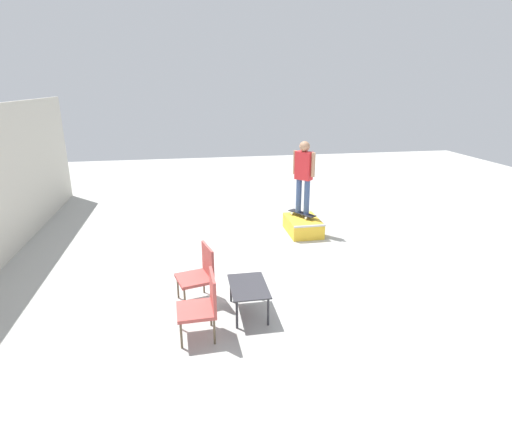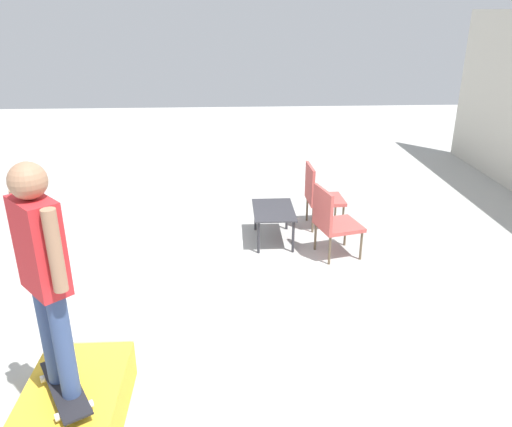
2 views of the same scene
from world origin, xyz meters
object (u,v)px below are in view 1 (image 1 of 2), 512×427
(skateboard_on_ramp, at_px, (302,213))
(coffee_table, at_px, (248,289))
(patio_chair_right, at_px, (200,272))
(person_skater, at_px, (304,172))
(patio_chair_left, at_px, (203,303))
(skate_ramp_box, at_px, (303,226))

(skateboard_on_ramp, bearing_deg, coffee_table, 121.35)
(patio_chair_right, bearing_deg, coffee_table, 40.47)
(person_skater, relative_size, patio_chair_left, 1.81)
(skateboard_on_ramp, relative_size, coffee_table, 0.86)
(patio_chair_left, xyz_separation_m, patio_chair_right, (0.97, 0.00, 0.00))
(person_skater, distance_m, coffee_table, 3.93)
(skateboard_on_ramp, distance_m, person_skater, 1.01)
(skateboard_on_ramp, distance_m, coffee_table, 3.80)
(skateboard_on_ramp, relative_size, patio_chair_right, 0.79)
(patio_chair_right, bearing_deg, skateboard_on_ramp, 124.01)
(patio_chair_left, bearing_deg, skateboard_on_ramp, 144.30)
(skate_ramp_box, relative_size, skateboard_on_ramp, 1.46)
(skate_ramp_box, relative_size, person_skater, 0.64)
(skateboard_on_ramp, height_order, patio_chair_left, patio_chair_left)
(coffee_table, xyz_separation_m, patio_chair_right, (0.50, 0.71, 0.10))
(patio_chair_left, bearing_deg, skate_ramp_box, 143.42)
(skateboard_on_ramp, relative_size, person_skater, 0.44)
(person_skater, bearing_deg, skate_ramp_box, 133.91)
(skateboard_on_ramp, distance_m, patio_chair_right, 3.80)
(skate_ramp_box, xyz_separation_m, person_skater, (0.14, -0.01, 1.27))
(skateboard_on_ramp, bearing_deg, patio_chair_right, 108.25)
(skate_ramp_box, xyz_separation_m, patio_chair_left, (-3.66, 2.51, 0.33))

